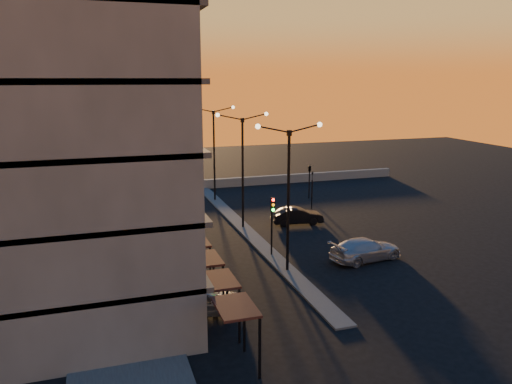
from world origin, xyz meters
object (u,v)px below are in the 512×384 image
Objects in this scene: traffic_light_main at (272,217)px; car_sedan at (297,216)px; streetlamp_mid at (243,161)px; car_wagon at (366,249)px; car_hatchback at (201,300)px.

car_sedan is (4.74, 6.87, -2.17)m from traffic_light_main.
streetlamp_mid is 1.82× the size of car_wagon.
traffic_light_main is at bearing -29.67° from car_hatchback.
streetlamp_mid is at bearing 90.00° from traffic_light_main.
car_wagon is at bearing -57.11° from car_hatchback.
car_hatchback reaches higher than car_wagon.
traffic_light_main is 6.74m from car_wagon.
car_sedan is 9.51m from car_wagon.
car_sedan is (4.74, -0.26, -4.88)m from streetlamp_mid.
traffic_light_main is at bearing 152.41° from car_sedan.
streetlamp_mid is 2.24× the size of traffic_light_main.
streetlamp_mid is 16.23m from car_hatchback.
car_sedan is 0.83× the size of car_wagon.
car_wagon is at bearing -166.25° from car_sedan.
car_wagon is (12.36, 4.36, -0.02)m from car_hatchback.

